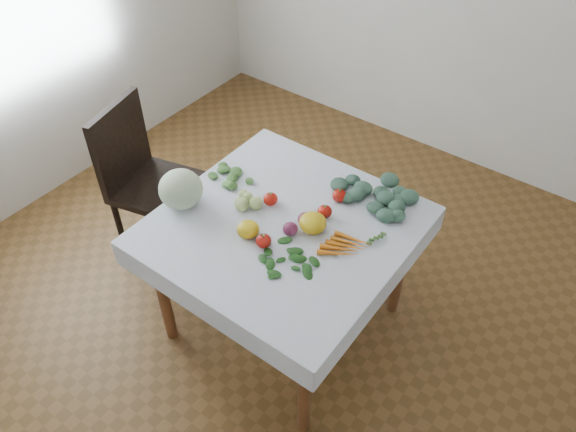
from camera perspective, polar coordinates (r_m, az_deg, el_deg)
name	(u,v)px	position (r m, az deg, el deg)	size (l,w,h in m)	color
ground	(285,321)	(3.20, -0.36, -10.60)	(4.00, 4.00, 0.00)	brown
table	(284,239)	(2.70, -0.42, -2.40)	(1.00, 1.00, 0.75)	brown
tablecloth	(284,225)	(2.63, -0.43, -0.89)	(1.12, 1.12, 0.01)	white
chair	(142,172)	(3.35, -14.61, 4.32)	(0.53, 0.53, 0.97)	black
cabbage	(181,189)	(2.72, -10.85, 2.70)	(0.21, 0.21, 0.19)	beige
tomato_a	(270,199)	(2.72, -1.79, 1.74)	(0.07, 0.07, 0.06)	#AD140B
tomato_b	(339,196)	(2.75, 5.25, 2.08)	(0.07, 0.07, 0.06)	#AD140B
tomato_c	(264,241)	(2.51, -2.50, -2.54)	(0.07, 0.07, 0.06)	#AD140B
tomato_d	(325,211)	(2.66, 3.75, 0.46)	(0.07, 0.07, 0.06)	#AD140B
heirloom_back	(313,223)	(2.58, 2.54, -0.71)	(0.13, 0.13, 0.09)	yellow
heirloom_front	(248,229)	(2.56, -4.08, -1.35)	(0.10, 0.10, 0.07)	yellow
onion_a	(305,219)	(2.61, 1.75, -0.32)	(0.07, 0.07, 0.06)	#5F1B3F
onion_b	(290,229)	(2.57, 0.23, -1.30)	(0.07, 0.07, 0.06)	#5F1B3F
tomatillo_cluster	(251,205)	(2.70, -3.77, 1.12)	(0.16, 0.15, 0.05)	#BADB7E
carrot_bunch	(345,246)	(2.53, 5.78, -3.00)	(0.19, 0.21, 0.03)	orange
kale_bunch	(372,193)	(2.79, 8.58, 2.33)	(0.39, 0.31, 0.05)	#3C624B
basil_bunch	(289,263)	(2.45, 0.09, -4.83)	(0.26, 0.21, 0.01)	#21551A
dill_bunch	(233,176)	(2.89, -5.58, 4.03)	(0.23, 0.20, 0.02)	#487C39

